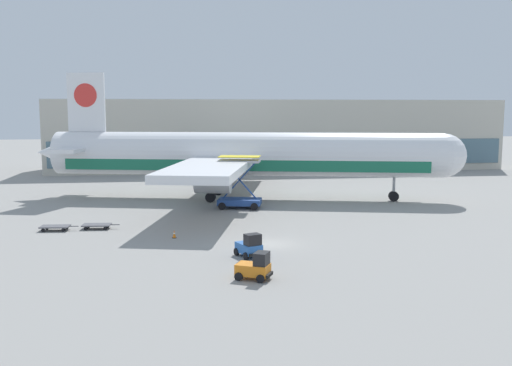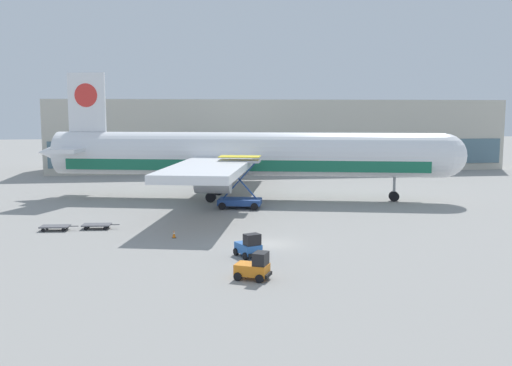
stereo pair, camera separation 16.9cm
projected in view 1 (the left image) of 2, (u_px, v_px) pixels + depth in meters
The scene contains 9 objects.
ground_plane at pixel (272, 244), 51.14m from camera, with size 400.00×400.00×0.00m, color gray.
terminal_building at pixel (277, 134), 118.08m from camera, with size 90.00×18.20×14.00m.
airplane_main at pixel (239, 156), 76.59m from camera, with size 57.13×48.53×17.00m.
scissor_lift_loader at pixel (240, 189), 69.63m from camera, with size 5.76×4.40×6.39m.
baggage_tug_foreground at pixel (250, 246), 46.40m from camera, with size 2.35×2.78×2.00m.
baggage_tug_mid at pixel (255, 267), 40.22m from camera, with size 2.81×2.46×2.00m.
baggage_dolly_lead at pixel (55, 227), 56.68m from camera, with size 3.75×1.73×0.48m.
baggage_dolly_second at pixel (97, 225), 57.49m from camera, with size 3.75×1.73×0.48m.
traffic_cone_near at pixel (174, 234), 53.41m from camera, with size 0.40×0.40×0.77m.
Camera 1 is at (-8.26, -49.38, 11.84)m, focal length 40.00 mm.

